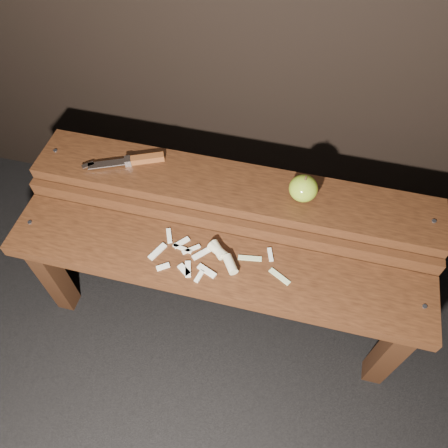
% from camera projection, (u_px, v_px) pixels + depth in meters
% --- Properties ---
extents(ground, '(60.00, 60.00, 0.00)m').
position_uv_depth(ground, '(220.00, 309.00, 1.57)').
color(ground, black).
extents(bench_front_tier, '(1.20, 0.20, 0.42)m').
position_uv_depth(bench_front_tier, '(214.00, 277.00, 1.25)').
color(bench_front_tier, black).
rests_on(bench_front_tier, ground).
extents(bench_rear_tier, '(1.20, 0.21, 0.50)m').
position_uv_depth(bench_rear_tier, '(232.00, 203.00, 1.33)').
color(bench_rear_tier, black).
rests_on(bench_rear_tier, ground).
extents(apple, '(0.08, 0.08, 0.08)m').
position_uv_depth(apple, '(303.00, 188.00, 1.20)').
color(apple, olive).
rests_on(apple, bench_rear_tier).
extents(knife, '(0.23, 0.11, 0.02)m').
position_uv_depth(knife, '(137.00, 160.00, 1.30)').
color(knife, brown).
rests_on(knife, bench_rear_tier).
extents(apple_scraps, '(0.40, 0.15, 0.03)m').
position_uv_depth(apple_scraps, '(214.00, 256.00, 1.20)').
color(apple_scraps, beige).
rests_on(apple_scraps, bench_front_tier).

